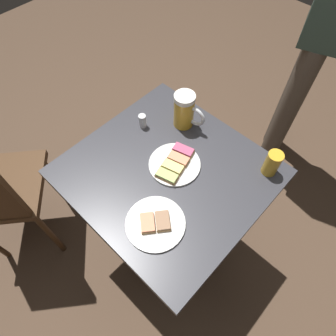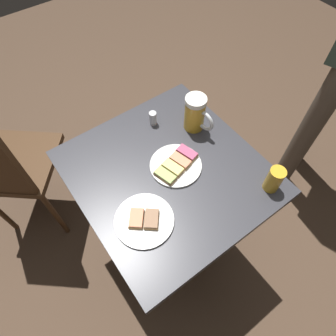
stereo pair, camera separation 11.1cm
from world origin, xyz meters
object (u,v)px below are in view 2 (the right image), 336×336
object	(u,v)px
plate_near	(176,165)
beer_glass_small	(274,179)
plate_far	(144,220)
salt_shaker	(153,118)
cafe_chair	(5,166)
beer_mug	(196,114)

from	to	relation	value
plate_near	beer_glass_small	xyz separation A→B (m)	(-0.28, -0.23, 0.04)
plate_far	beer_glass_small	xyz separation A→B (m)	(-0.16, -0.45, 0.04)
plate_near	plate_far	distance (m)	0.25
salt_shaker	cafe_chair	bearing A→B (deg)	60.54
beer_mug	salt_shaker	size ratio (longest dim) A/B	2.56
plate_far	salt_shaker	distance (m)	0.45
salt_shaker	beer_glass_small	bearing A→B (deg)	-161.49
beer_mug	plate_near	bearing A→B (deg)	122.68
beer_mug	beer_glass_small	distance (m)	0.40
beer_glass_small	salt_shaker	size ratio (longest dim) A/B	1.72
plate_near	cafe_chair	world-z (taller)	cafe_chair
plate_near	beer_mug	distance (m)	0.23
beer_mug	cafe_chair	world-z (taller)	cafe_chair
beer_mug	beer_glass_small	xyz separation A→B (m)	(-0.39, -0.04, -0.03)
plate_far	beer_mug	world-z (taller)	beer_mug
plate_near	beer_glass_small	bearing A→B (deg)	-140.55
plate_near	beer_glass_small	size ratio (longest dim) A/B	1.89
plate_near	cafe_chair	distance (m)	0.84
beer_glass_small	cafe_chair	world-z (taller)	cafe_chair
plate_far	salt_shaker	world-z (taller)	salt_shaker
plate_far	beer_mug	distance (m)	0.48
beer_glass_small	cafe_chair	xyz separation A→B (m)	(0.86, 0.79, -0.26)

